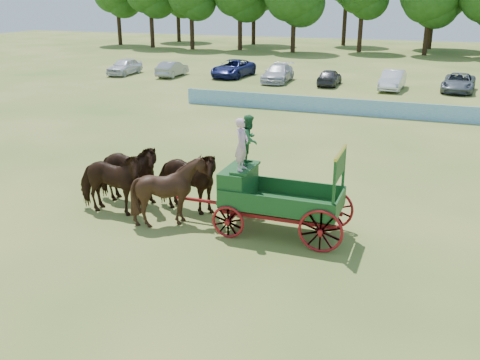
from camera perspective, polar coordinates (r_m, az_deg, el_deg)
name	(u,v)px	position (r m, az deg, el deg)	size (l,w,h in m)	color
ground	(335,228)	(18.36, 10.06, -5.06)	(160.00, 160.00, 0.00)	#A5994A
horse_lead_left	(110,183)	(19.31, -13.67, -0.28)	(1.28, 2.81, 2.38)	#321A0E
horse_lead_right	(127,173)	(20.18, -11.96, 0.70)	(1.28, 2.81, 2.38)	#321A0E
horse_wheel_left	(171,191)	(18.13, -7.32, -1.16)	(1.92, 2.16, 2.38)	#321A0E
horse_wheel_right	(186,181)	(19.05, -5.81, -0.09)	(1.28, 2.81, 2.38)	#321A0E
farm_dray	(260,181)	(17.37, 2.13, -0.13)	(6.00, 2.00, 3.83)	#A21610
sponsor_banner	(373,109)	(35.44, 13.98, 7.40)	(26.00, 0.08, 1.05)	#2274B8
parked_cars	(337,76)	(47.43, 10.28, 10.84)	(42.02, 7.51, 1.58)	silver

